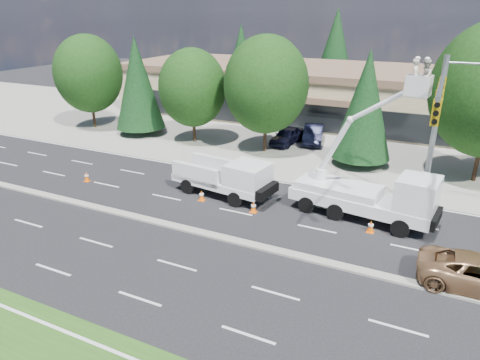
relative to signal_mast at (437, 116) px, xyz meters
The scene contains 21 objects.
ground 13.67m from the signal_mast, 144.92° to the right, with size 140.00×140.00×0.00m, color black.
concrete_apron 17.47m from the signal_mast, 127.74° to the left, with size 140.00×22.00×0.01m, color gray.
road_median 13.64m from the signal_mast, 144.92° to the right, with size 120.00×0.55×0.12m, color gray.
strip_mall 25.23m from the signal_mast, 113.62° to the left, with size 50.40×15.40×5.50m.
tree_front_a 33.01m from the signal_mast, 166.05° to the left, with size 6.64×6.64×9.21m.
tree_front_b 27.24m from the signal_mast, 163.00° to the left, with size 4.64×4.64×9.14m.
tree_front_c 21.58m from the signal_mast, 158.34° to the left, with size 6.01×6.01×8.34m.
tree_front_d 15.27m from the signal_mast, 148.59° to the left, with size 6.92×6.92×9.60m.
tree_front_e 9.51m from the signal_mast, 122.30° to the left, with size 4.45×4.45×8.77m.
tree_back_a 44.82m from the signal_mast, 128.72° to the left, with size 4.80×4.80×9.46m.
tree_back_b 37.67m from the signal_mast, 111.87° to the left, with size 5.93×5.93×11.69m.
tree_back_c 35.02m from the signal_mast, 90.05° to the left, with size 3.75×3.75×7.40m.
signal_mast is the anchor object (origin of this frame).
utility_pickup 12.77m from the signal_mast, behind, with size 6.74×3.23×2.48m.
bucket_truck 5.03m from the signal_mast, 150.82° to the right, with size 8.28×3.47×9.19m.
traffic_cone_a 22.79m from the signal_mast, 169.81° to the right, with size 0.40×0.40×0.70m.
traffic_cone_b 14.32m from the signal_mast, 165.61° to the right, with size 0.40×0.40×0.70m.
traffic_cone_c 11.24m from the signal_mast, 159.44° to the right, with size 0.40×0.40×0.70m.
traffic_cone_d 6.82m from the signal_mast, 128.35° to the right, with size 0.40×0.40×0.70m.
parked_car_west 17.00m from the signal_mast, 138.15° to the left, with size 1.79×4.44×1.51m, color black.
parked_car_east 16.69m from the signal_mast, 129.28° to the left, with size 1.68×4.82×1.59m, color black.
Camera 1 is at (10.17, -17.55, 11.27)m, focal length 32.00 mm.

